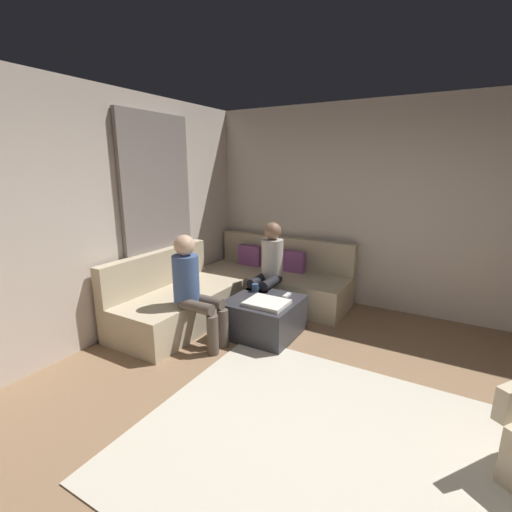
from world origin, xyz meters
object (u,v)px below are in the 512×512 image
Objects in this scene: game_remote at (287,295)px; coffee_mug at (255,288)px; person_on_couch_back at (269,266)px; ottoman at (264,317)px; person_on_couch_side at (193,286)px; sectional_couch at (236,289)px.

coffee_mug is at bearing -174.29° from game_remote.
coffee_mug is at bearing 90.44° from person_on_couch_back.
ottoman is 5.07× the size of game_remote.
ottoman is at bearing 137.07° from person_on_couch_side.
person_on_couch_side is at bearing -131.97° from game_remote.
game_remote is 1.09m from person_on_couch_side.
game_remote is (0.40, 0.04, -0.04)m from coffee_mug.
ottoman is 0.91m from person_on_couch_side.
sectional_couch reaches higher than game_remote.
sectional_couch is at bearing 148.10° from coffee_mug.
person_on_couch_back is (0.46, 0.06, 0.38)m from sectional_couch.
game_remote is at bearing 5.71° from coffee_mug.
ottoman is at bearing -34.43° from sectional_couch.
game_remote reaches higher than ottoman.
ottoman is at bearing 113.03° from person_on_couch_back.
coffee_mug reaches higher than ottoman.
game_remote is at bearing 138.03° from person_on_couch_side.
game_remote is at bearing -16.06° from sectional_couch.
game_remote is (0.86, -0.25, 0.15)m from sectional_couch.
ottoman is 0.63× the size of person_on_couch_back.
person_on_couch_side is (0.15, -1.05, 0.38)m from sectional_couch.
sectional_couch is 17.00× the size of game_remote.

